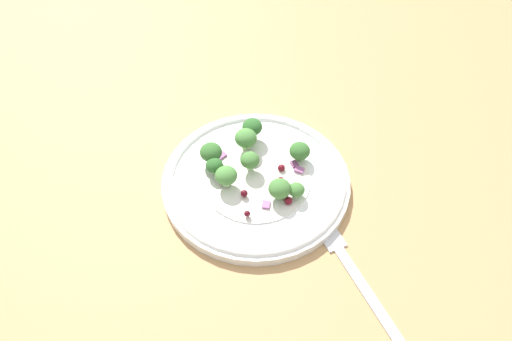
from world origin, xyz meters
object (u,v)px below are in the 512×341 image
(plate, at_px, (256,180))
(broccoli_floret_2, at_px, (226,176))
(broccoli_floret_0, at_px, (211,153))
(broccoli_floret_1, at_px, (246,138))
(fork, at_px, (359,280))

(plate, height_order, broccoli_floret_2, broccoli_floret_2)
(broccoli_floret_0, relative_size, broccoli_floret_1, 0.98)
(plate, distance_m, broccoli_floret_2, 0.05)
(broccoli_floret_2, bearing_deg, broccoli_floret_0, 28.54)
(broccoli_floret_0, xyz_separation_m, broccoli_floret_2, (-0.04, -0.02, -0.00))
(plate, relative_size, broccoli_floret_2, 8.60)
(broccoli_floret_2, height_order, fork, broccoli_floret_2)
(broccoli_floret_2, bearing_deg, broccoli_floret_1, -20.63)
(broccoli_floret_1, relative_size, broccoli_floret_2, 1.06)
(broccoli_floret_2, xyz_separation_m, fork, (-0.13, -0.15, -0.03))
(plate, relative_size, broccoli_floret_0, 8.29)
(broccoli_floret_0, distance_m, fork, 0.24)
(broccoli_floret_2, relative_size, fork, 0.16)
(broccoli_floret_0, bearing_deg, fork, -133.41)
(fork, bearing_deg, broccoli_floret_1, 34.65)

